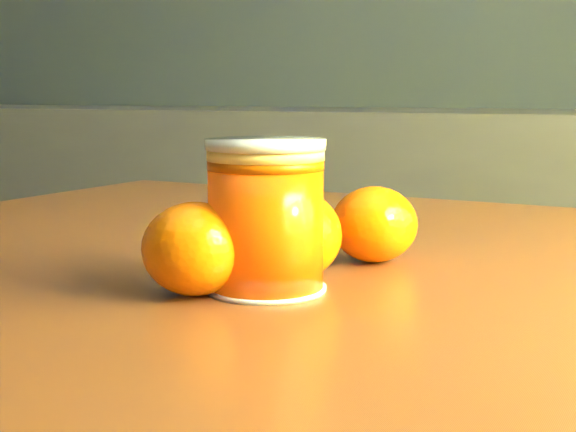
% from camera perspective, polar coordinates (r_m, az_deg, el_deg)
% --- Properties ---
extents(kitchen_counter, '(3.15, 0.60, 0.90)m').
position_cam_1_polar(kitchen_counter, '(2.31, -2.01, -3.58)').
color(kitchen_counter, '#4B4B50').
rests_on(kitchen_counter, ground).
extents(table, '(1.13, 0.83, 0.82)m').
position_cam_1_polar(table, '(0.64, 7.67, -12.73)').
color(table, brown).
rests_on(table, ground).
extents(juice_glass, '(0.08, 0.08, 0.10)m').
position_cam_1_polar(juice_glass, '(0.52, -1.58, -0.05)').
color(juice_glass, '#F44904').
rests_on(juice_glass, table).
extents(orange_front, '(0.08, 0.08, 0.06)m').
position_cam_1_polar(orange_front, '(0.55, 0.09, -1.35)').
color(orange_front, '#FF6C05').
rests_on(orange_front, table).
extents(orange_back, '(0.07, 0.07, 0.06)m').
position_cam_1_polar(orange_back, '(0.61, 6.15, -0.59)').
color(orange_back, '#FF6C05').
rests_on(orange_back, table).
extents(orange_extra, '(0.07, 0.07, 0.06)m').
position_cam_1_polar(orange_extra, '(0.51, -6.63, -2.32)').
color(orange_extra, '#FF6C05').
rests_on(orange_extra, table).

